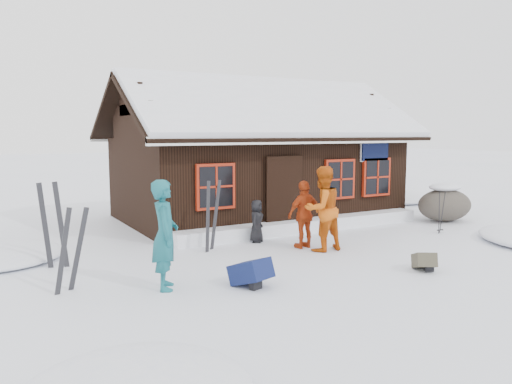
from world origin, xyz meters
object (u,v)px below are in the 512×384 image
Objects in this scene: boulder at (445,204)px; ski_poles at (441,213)px; backpack_blue at (251,277)px; skier_crouched at (257,221)px; ski_pair_left at (71,250)px; skier_teal at (165,235)px; skier_orange_left at (322,209)px; skier_orange_right at (304,214)px; backpack_olive at (424,264)px.

ski_poles is (-1.59, -1.20, 0.01)m from boulder.
skier_crouched is at bearing 40.94° from backpack_blue.
backpack_blue is at bearing -27.79° from ski_pair_left.
skier_teal reaches higher than ski_pair_left.
ski_poles reaches higher than skier_crouched.
skier_orange_left is 0.50m from skier_orange_right.
skier_teal is at bearing 15.28° from skier_orange_right.
skier_orange_right is at bearing -69.16° from skier_orange_left.
backpack_olive is at bearing -30.78° from backpack_blue.
skier_teal is at bearing 173.85° from skier_crouched.
skier_orange_left is 1.79m from skier_crouched.
ski_pair_left is at bearing 83.50° from skier_teal.
skier_teal is at bearing -164.17° from backpack_olive.
skier_teal is 2.89× the size of backpack_blue.
boulder reaches higher than backpack_olive.
skier_teal is 1.80× the size of skier_crouched.
ski_pair_left is at bearing 0.12° from skier_orange_left.
skier_orange_right reaches higher than skier_crouched.
skier_orange_left is 1.09× the size of boulder.
skier_crouched is 0.91× the size of ski_poles.
skier_orange_left reaches higher than backpack_blue.
skier_orange_left is 2.95× the size of backpack_blue.
ski_pair_left is at bearing 157.43° from skier_crouched.
skier_orange_right is 1.29m from skier_crouched.
boulder is 6.03m from backpack_olive.
ski_poles is at bearing -142.98° from boulder.
skier_orange_right is 1.50× the size of skier_crouched.
skier_teal reaches higher than boulder.
ski_poles is (3.97, 0.04, -0.43)m from skier_orange_left.
backpack_olive is (0.71, -2.33, -0.83)m from skier_orange_left.
backpack_olive is at bearing 104.54° from skier_orange_left.
boulder is at bearing -58.83° from skier_teal.
skier_orange_right reaches higher than ski_pair_left.
skier_teal is 4.14m from skier_orange_left.
skier_orange_left reaches higher than skier_orange_right.
ski_poles is 4.05m from backpack_olive.
backpack_blue is at bearing -161.44° from boulder.
ski_pair_left is (-11.02, -1.48, 0.18)m from boulder.
ski_pair_left is at bearing 3.36° from skier_orange_right.
skier_crouched is 4.16m from backpack_olive.
skier_orange_right is 2.41× the size of backpack_blue.
backpack_blue is (-6.68, -1.58, -0.36)m from ski_poles.
skier_orange_left is (4.03, 0.91, 0.02)m from skier_teal.
boulder is 8.73m from backpack_blue.
skier_orange_left reaches higher than boulder.
skier_teal is 1.07× the size of boulder.
backpack_blue is (-8.27, -2.78, -0.35)m from boulder.
skier_teal is at bearing -167.38° from boulder.
backpack_blue is 1.32× the size of backpack_olive.
skier_teal is 8.08m from ski_poles.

